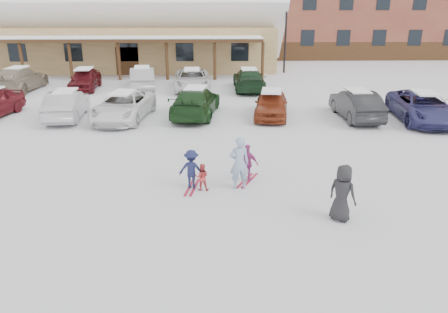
{
  "coord_description": "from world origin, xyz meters",
  "views": [
    {
      "loc": [
        0.03,
        -12.47,
        5.94
      ],
      "look_at": [
        0.3,
        1.0,
        1.0
      ],
      "focal_mm": 35.0,
      "sensor_mm": 36.0,
      "label": 1
    }
  ],
  "objects_px": {
    "adult_skier": "(239,163)",
    "bystander_dark": "(342,193)",
    "day_lodge": "(113,21)",
    "parked_car_8": "(85,79)",
    "child_magenta": "(247,163)",
    "parked_car_11": "(249,80)",
    "parked_car_5": "(356,105)",
    "toddler_red": "(202,177)",
    "parked_car_7": "(19,79)",
    "parked_car_9": "(143,78)",
    "child_navy": "(192,169)",
    "parked_car_4": "(271,104)",
    "parked_car_2": "(124,106)",
    "parked_car_10": "(192,80)",
    "lamp_post": "(286,33)",
    "parked_car_6": "(423,107)",
    "parked_car_1": "(67,105)",
    "parked_car_3": "(196,102)"
  },
  "relations": [
    {
      "from": "parked_car_1",
      "to": "bystander_dark",
      "type": "bearing_deg",
      "value": 130.01
    },
    {
      "from": "lamp_post",
      "to": "parked_car_8",
      "type": "distance_m",
      "value": 16.2
    },
    {
      "from": "parked_car_2",
      "to": "child_navy",
      "type": "bearing_deg",
      "value": -58.96
    },
    {
      "from": "parked_car_4",
      "to": "parked_car_7",
      "type": "xyz_separation_m",
      "value": [
        -15.99,
        7.03,
        0.09
      ]
    },
    {
      "from": "toddler_red",
      "to": "parked_car_2",
      "type": "height_order",
      "value": "parked_car_2"
    },
    {
      "from": "child_navy",
      "to": "adult_skier",
      "type": "bearing_deg",
      "value": -173.26
    },
    {
      "from": "day_lodge",
      "to": "parked_car_8",
      "type": "relative_size",
      "value": 6.98
    },
    {
      "from": "child_magenta",
      "to": "parked_car_9",
      "type": "xyz_separation_m",
      "value": [
        -6.04,
        16.16,
        0.08
      ]
    },
    {
      "from": "child_magenta",
      "to": "adult_skier",
      "type": "bearing_deg",
      "value": 88.17
    },
    {
      "from": "parked_car_10",
      "to": "parked_car_8",
      "type": "bearing_deg",
      "value": 175.08
    },
    {
      "from": "toddler_red",
      "to": "day_lodge",
      "type": "bearing_deg",
      "value": -69.23
    },
    {
      "from": "parked_car_6",
      "to": "parked_car_7",
      "type": "relative_size",
      "value": 0.97
    },
    {
      "from": "child_magenta",
      "to": "parked_car_5",
      "type": "relative_size",
      "value": 0.29
    },
    {
      "from": "child_navy",
      "to": "parked_car_5",
      "type": "xyz_separation_m",
      "value": [
        8.02,
        8.6,
        0.08
      ]
    },
    {
      "from": "toddler_red",
      "to": "parked_car_7",
      "type": "distance_m",
      "value": 20.54
    },
    {
      "from": "lamp_post",
      "to": "parked_car_8",
      "type": "height_order",
      "value": "lamp_post"
    },
    {
      "from": "child_magenta",
      "to": "parked_car_9",
      "type": "relative_size",
      "value": 0.29
    },
    {
      "from": "parked_car_8",
      "to": "parked_car_9",
      "type": "height_order",
      "value": "parked_car_9"
    },
    {
      "from": "toddler_red",
      "to": "parked_car_7",
      "type": "height_order",
      "value": "parked_car_7"
    },
    {
      "from": "child_navy",
      "to": "parked_car_4",
      "type": "distance_m",
      "value": 9.72
    },
    {
      "from": "child_navy",
      "to": "parked_car_8",
      "type": "height_order",
      "value": "parked_car_8"
    },
    {
      "from": "parked_car_1",
      "to": "adult_skier",
      "type": "bearing_deg",
      "value": 128.2
    },
    {
      "from": "child_navy",
      "to": "parked_car_8",
      "type": "xyz_separation_m",
      "value": [
        -8.04,
        16.44,
        0.05
      ]
    },
    {
      "from": "bystander_dark",
      "to": "parked_car_2",
      "type": "xyz_separation_m",
      "value": [
        -8.21,
        10.95,
        -0.12
      ]
    },
    {
      "from": "parked_car_5",
      "to": "parked_car_6",
      "type": "bearing_deg",
      "value": 167.85
    },
    {
      "from": "adult_skier",
      "to": "bystander_dark",
      "type": "bearing_deg",
      "value": 132.16
    },
    {
      "from": "parked_car_1",
      "to": "parked_car_4",
      "type": "relative_size",
      "value": 1.07
    },
    {
      "from": "child_magenta",
      "to": "parked_car_11",
      "type": "xyz_separation_m",
      "value": [
        1.19,
        15.53,
        0.06
      ]
    },
    {
      "from": "parked_car_2",
      "to": "parked_car_9",
      "type": "height_order",
      "value": "parked_car_9"
    },
    {
      "from": "bystander_dark",
      "to": "parked_car_10",
      "type": "height_order",
      "value": "bystander_dark"
    },
    {
      "from": "day_lodge",
      "to": "parked_car_5",
      "type": "distance_m",
      "value": 24.92
    },
    {
      "from": "child_navy",
      "to": "parked_car_3",
      "type": "bearing_deg",
      "value": -79.18
    },
    {
      "from": "child_magenta",
      "to": "parked_car_11",
      "type": "distance_m",
      "value": 15.58
    },
    {
      "from": "toddler_red",
      "to": "parked_car_2",
      "type": "distance_m",
      "value": 9.82
    },
    {
      "from": "parked_car_5",
      "to": "parked_car_6",
      "type": "distance_m",
      "value": 3.25
    },
    {
      "from": "lamp_post",
      "to": "parked_car_6",
      "type": "relative_size",
      "value": 1.05
    },
    {
      "from": "parked_car_2",
      "to": "child_magenta",
      "type": "bearing_deg",
      "value": -47.89
    },
    {
      "from": "parked_car_2",
      "to": "bystander_dark",
      "type": "bearing_deg",
      "value": -46.34
    },
    {
      "from": "parked_car_1",
      "to": "parked_car_10",
      "type": "distance_m",
      "value": 9.49
    },
    {
      "from": "parked_car_3",
      "to": "parked_car_9",
      "type": "distance_m",
      "value": 8.32
    },
    {
      "from": "child_navy",
      "to": "parked_car_4",
      "type": "xyz_separation_m",
      "value": [
        3.7,
        8.99,
        0.04
      ]
    },
    {
      "from": "child_magenta",
      "to": "parked_car_10",
      "type": "relative_size",
      "value": 0.26
    },
    {
      "from": "parked_car_9",
      "to": "parked_car_7",
      "type": "bearing_deg",
      "value": -3.75
    },
    {
      "from": "day_lodge",
      "to": "child_navy",
      "type": "xyz_separation_m",
      "value": [
        8.24,
        -27.21,
        -3.29
      ]
    },
    {
      "from": "day_lodge",
      "to": "parked_car_4",
      "type": "relative_size",
      "value": 7.1
    },
    {
      "from": "parked_car_8",
      "to": "parked_car_4",
      "type": "bearing_deg",
      "value": -35.72
    },
    {
      "from": "parked_car_6",
      "to": "parked_car_7",
      "type": "distance_m",
      "value": 24.83
    },
    {
      "from": "parked_car_2",
      "to": "parked_car_7",
      "type": "relative_size",
      "value": 0.93
    },
    {
      "from": "toddler_red",
      "to": "parked_car_11",
      "type": "xyz_separation_m",
      "value": [
        2.71,
        16.23,
        0.26
      ]
    },
    {
      "from": "bystander_dark",
      "to": "parked_car_5",
      "type": "bearing_deg",
      "value": -64.93
    }
  ]
}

